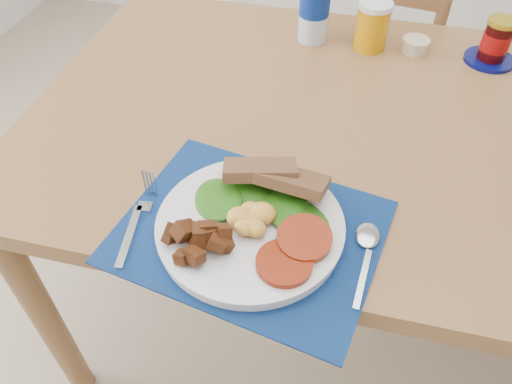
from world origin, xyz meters
TOP-DOWN VIEW (x-y plane):
  - ground at (0.00, 0.00)m, footprint 4.00×4.00m
  - table at (0.00, 0.20)m, footprint 1.40×0.90m
  - chair_far at (0.01, 0.79)m, footprint 0.44×0.42m
  - placemat at (-0.16, -0.15)m, footprint 0.46×0.39m
  - breakfast_plate at (-0.17, -0.15)m, footprint 0.30×0.30m
  - fork at (-0.35, -0.16)m, footprint 0.03×0.18m
  - spoon at (0.02, -0.14)m, footprint 0.04×0.17m
  - juice_glass at (-0.02, 0.49)m, footprint 0.08×0.08m
  - ramekin at (0.09, 0.50)m, footprint 0.06×0.06m
  - jam_on_saucer at (0.26, 0.49)m, footprint 0.12×0.12m

SIDE VIEW (x-z plane):
  - ground at x=0.00m, z-range 0.00..0.00m
  - chair_far at x=0.01m, z-range 0.02..1.05m
  - table at x=0.00m, z-range 0.29..1.04m
  - placemat at x=-0.16m, z-range 0.75..0.75m
  - fork at x=-0.35m, z-range 0.75..0.76m
  - spoon at x=0.02m, z-range 0.75..0.76m
  - ramekin at x=0.09m, z-range 0.75..0.78m
  - breakfast_plate at x=-0.17m, z-range 0.74..0.81m
  - jam_on_saucer at x=0.26m, z-range 0.74..0.85m
  - juice_glass at x=-0.02m, z-range 0.75..0.86m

